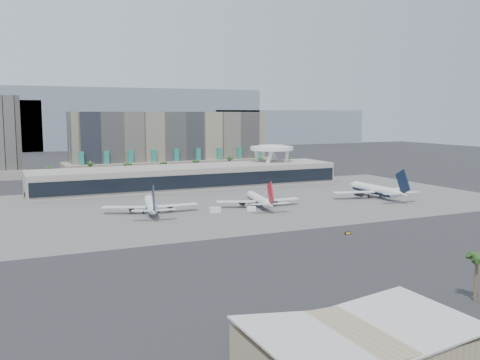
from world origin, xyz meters
name	(u,v)px	position (x,y,z in m)	size (l,w,h in m)	color
ground	(287,225)	(0.00, 0.00, 0.00)	(900.00, 900.00, 0.00)	#232326
apron_pad	(228,202)	(0.00, 55.00, 0.03)	(260.00, 130.00, 0.06)	#5B5B59
mountain_ridge	(110,123)	(27.88, 470.00, 29.89)	(680.00, 60.00, 70.00)	gray
hotel	(171,150)	(10.00, 174.41, 16.81)	(140.00, 30.00, 42.00)	gray
terminal	(189,176)	(0.00, 109.84, 6.52)	(170.00, 32.50, 14.50)	#ACA397
saucer_structure	(272,151)	(55.00, 116.00, 18.45)	(26.00, 26.00, 21.89)	white
palm_row	(181,163)	(7.00, 145.00, 10.50)	(157.80, 2.80, 13.10)	brown
hangar_left	(358,347)	(-45.00, -102.00, 3.20)	(36.65, 22.60, 7.55)	#998666
airliner_left	(151,205)	(-39.93, 43.00, 3.56)	(38.88, 40.41, 14.10)	white
airliner_centre	(259,200)	(7.24, 37.67, 3.41)	(37.43, 38.86, 13.52)	white
airliner_right	(376,190)	(70.94, 37.67, 4.02)	(44.84, 46.16, 15.93)	white
service_vehicle_a	(215,210)	(-15.08, 33.97, 1.13)	(4.61, 2.26, 2.26)	white
service_vehicle_b	(251,209)	(0.03, 30.74, 0.93)	(3.61, 2.06, 1.86)	white
taxiway_sign	(348,233)	(10.57, -22.81, 0.50)	(2.23, 0.49, 1.01)	black
near_palm_a	(477,265)	(-2.92, -87.89, 8.27)	(6.00, 6.00, 11.08)	brown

